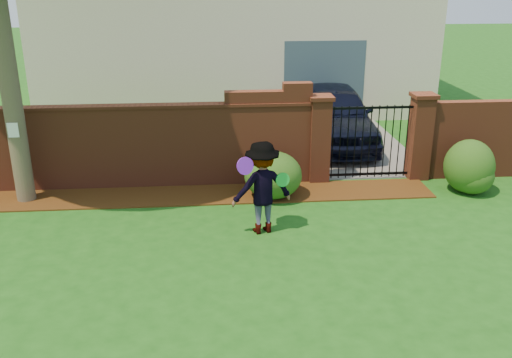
{
  "coord_description": "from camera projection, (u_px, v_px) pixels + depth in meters",
  "views": [
    {
      "loc": [
        0.06,
        -7.42,
        4.34
      ],
      "look_at": [
        0.82,
        1.4,
        1.05
      ],
      "focal_mm": 39.79,
      "sensor_mm": 36.0,
      "label": 1
    }
  ],
  "objects": [
    {
      "name": "pillar_right",
      "position": [
        420.0,
        136.0,
        12.21
      ],
      "size": [
        0.5,
        0.5,
        1.88
      ],
      "color": "brown",
      "rests_on": "ground"
    },
    {
      "name": "car",
      "position": [
        336.0,
        117.0,
        14.54
      ],
      "size": [
        1.98,
        4.58,
        1.54
      ],
      "primitive_type": "imported",
      "rotation": [
        0.0,
        0.0,
        -0.03
      ],
      "color": "black",
      "rests_on": "ground"
    },
    {
      "name": "paper_notice",
      "position": [
        13.0,
        130.0,
        10.62
      ],
      "size": [
        0.2,
        0.01,
        0.28
      ],
      "primitive_type": "cube",
      "color": "white",
      "rests_on": "tree"
    },
    {
      "name": "shrub_left",
      "position": [
        273.0,
        175.0,
        11.31
      ],
      "size": [
        1.16,
        1.16,
        0.95
      ],
      "primitive_type": "ellipsoid",
      "color": "#1A4715",
      "rests_on": "ground"
    },
    {
      "name": "shrub_middle",
      "position": [
        469.0,
        166.0,
        11.57
      ],
      "size": [
        1.01,
        1.01,
        1.11
      ],
      "primitive_type": "ellipsoid",
      "color": "#1A4715",
      "rests_on": "ground"
    },
    {
      "name": "ground",
      "position": [
        209.0,
        280.0,
        8.44
      ],
      "size": [
        80.0,
        80.0,
        0.01
      ],
      "primitive_type": "cube",
      "color": "#194E13",
      "rests_on": "ground"
    },
    {
      "name": "house",
      "position": [
        234.0,
        7.0,
        18.62
      ],
      "size": [
        12.4,
        6.4,
        6.3
      ],
      "color": "beige",
      "rests_on": "ground"
    },
    {
      "name": "frisbee_purple",
      "position": [
        245.0,
        166.0,
        9.25
      ],
      "size": [
        0.31,
        0.2,
        0.3
      ],
      "primitive_type": "cylinder",
      "rotation": [
        1.36,
        0.0,
        0.4
      ],
      "color": "purple",
      "rests_on": "man"
    },
    {
      "name": "shrub_right",
      "position": [
        473.0,
        176.0,
        11.56
      ],
      "size": [
        0.85,
        0.85,
        0.76
      ],
      "primitive_type": "ellipsoid",
      "color": "#1A4715",
      "rests_on": "ground"
    },
    {
      "name": "iron_gate",
      "position": [
        370.0,
        142.0,
        12.16
      ],
      "size": [
        1.78,
        0.03,
        1.6
      ],
      "color": "black",
      "rests_on": "ground"
    },
    {
      "name": "pillar_left",
      "position": [
        319.0,
        138.0,
        12.04
      ],
      "size": [
        0.5,
        0.5,
        1.88
      ],
      "color": "brown",
      "rests_on": "ground"
    },
    {
      "name": "brick_wall",
      "position": [
        109.0,
        145.0,
        11.69
      ],
      "size": [
        8.7,
        0.31,
        2.16
      ],
      "color": "brown",
      "rests_on": "ground"
    },
    {
      "name": "brick_wall_return",
      "position": [
        508.0,
        138.0,
        12.41
      ],
      "size": [
        4.0,
        0.25,
        1.7
      ],
      "primitive_type": "cube",
      "color": "brown",
      "rests_on": "ground"
    },
    {
      "name": "frisbee_green",
      "position": [
        283.0,
        180.0,
        9.61
      ],
      "size": [
        0.25,
        0.11,
        0.25
      ],
      "primitive_type": "cylinder",
      "rotation": [
        1.43,
        0.0,
        0.22
      ],
      "color": "green",
      "rests_on": "man"
    },
    {
      "name": "man",
      "position": [
        262.0,
        188.0,
        9.68
      ],
      "size": [
        1.17,
        0.83,
        1.64
      ],
      "primitive_type": "imported",
      "rotation": [
        0.0,
        0.0,
        3.37
      ],
      "color": "gray",
      "rests_on": "ground"
    },
    {
      "name": "driveway",
      "position": [
        329.0,
        130.0,
        16.19
      ],
      "size": [
        3.2,
        8.0,
        0.01
      ],
      "primitive_type": "cube",
      "color": "slate",
      "rests_on": "ground"
    },
    {
      "name": "mulch_bed",
      "position": [
        161.0,
        196.0,
        11.47
      ],
      "size": [
        11.1,
        1.08,
        0.03
      ],
      "primitive_type": "cube",
      "color": "#391E0A",
      "rests_on": "ground"
    }
  ]
}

